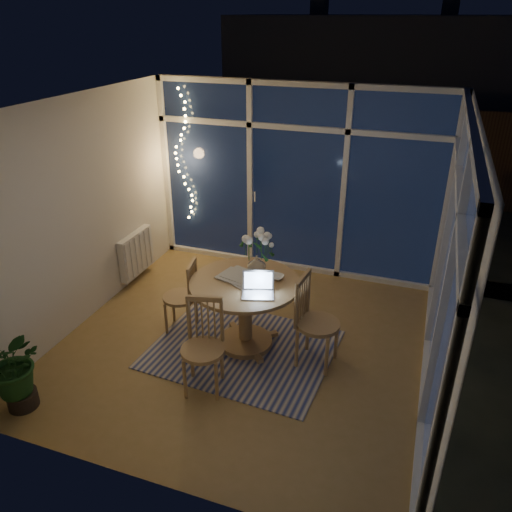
# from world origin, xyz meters

# --- Properties ---
(floor) EXTENTS (4.00, 4.00, 0.00)m
(floor) POSITION_xyz_m (0.00, 0.00, 0.00)
(floor) COLOR olive
(floor) RESTS_ON ground
(ceiling) EXTENTS (4.00, 4.00, 0.00)m
(ceiling) POSITION_xyz_m (0.00, 0.00, 2.60)
(ceiling) COLOR white
(ceiling) RESTS_ON wall_back
(wall_back) EXTENTS (4.00, 0.04, 2.60)m
(wall_back) POSITION_xyz_m (0.00, 2.00, 1.30)
(wall_back) COLOR silver
(wall_back) RESTS_ON floor
(wall_front) EXTENTS (4.00, 0.04, 2.60)m
(wall_front) POSITION_xyz_m (0.00, -2.00, 1.30)
(wall_front) COLOR silver
(wall_front) RESTS_ON floor
(wall_left) EXTENTS (0.04, 4.00, 2.60)m
(wall_left) POSITION_xyz_m (-2.00, 0.00, 1.30)
(wall_left) COLOR silver
(wall_left) RESTS_ON floor
(wall_right) EXTENTS (0.04, 4.00, 2.60)m
(wall_right) POSITION_xyz_m (2.00, 0.00, 1.30)
(wall_right) COLOR silver
(wall_right) RESTS_ON floor
(window_wall_back) EXTENTS (4.00, 0.10, 2.60)m
(window_wall_back) POSITION_xyz_m (0.00, 1.96, 1.30)
(window_wall_back) COLOR white
(window_wall_back) RESTS_ON floor
(window_wall_right) EXTENTS (0.10, 4.00, 2.60)m
(window_wall_right) POSITION_xyz_m (1.96, 0.00, 1.30)
(window_wall_right) COLOR white
(window_wall_right) RESTS_ON floor
(radiator) EXTENTS (0.10, 0.70, 0.58)m
(radiator) POSITION_xyz_m (-1.94, 0.90, 0.40)
(radiator) COLOR silver
(radiator) RESTS_ON wall_left
(fairy_lights) EXTENTS (0.24, 0.10, 1.85)m
(fairy_lights) POSITION_xyz_m (-1.65, 1.88, 1.52)
(fairy_lights) COLOR #FFCF66
(fairy_lights) RESTS_ON window_wall_back
(garden_patio) EXTENTS (12.00, 6.00, 0.10)m
(garden_patio) POSITION_xyz_m (0.50, 5.00, -0.06)
(garden_patio) COLOR black
(garden_patio) RESTS_ON ground
(garden_fence) EXTENTS (11.00, 0.08, 1.80)m
(garden_fence) POSITION_xyz_m (0.00, 5.50, 0.90)
(garden_fence) COLOR #392314
(garden_fence) RESTS_ON ground
(neighbour_roof) EXTENTS (7.00, 3.00, 2.20)m
(neighbour_roof) POSITION_xyz_m (0.30, 8.50, 2.20)
(neighbour_roof) COLOR #2F3339
(neighbour_roof) RESTS_ON ground
(garden_shrubs) EXTENTS (0.90, 0.90, 0.90)m
(garden_shrubs) POSITION_xyz_m (-0.80, 3.40, 0.45)
(garden_shrubs) COLOR black
(garden_shrubs) RESTS_ON ground
(rug) EXTENTS (2.02, 1.66, 0.01)m
(rug) POSITION_xyz_m (0.01, -0.13, 0.01)
(rug) COLOR beige
(rug) RESTS_ON floor
(dining_table) EXTENTS (1.25, 1.25, 0.80)m
(dining_table) POSITION_xyz_m (0.01, -0.03, 0.40)
(dining_table) COLOR #A18349
(dining_table) RESTS_ON floor
(chair_left) EXTENTS (0.48, 0.48, 0.89)m
(chair_left) POSITION_xyz_m (-0.81, 0.02, 0.45)
(chair_left) COLOR #A18349
(chair_left) RESTS_ON floor
(chair_right) EXTENTS (0.52, 0.52, 1.03)m
(chair_right) POSITION_xyz_m (0.83, -0.08, 0.51)
(chair_right) COLOR #A18349
(chair_right) RESTS_ON floor
(chair_front) EXTENTS (0.54, 0.54, 0.97)m
(chair_front) POSITION_xyz_m (-0.12, -0.85, 0.48)
(chair_front) COLOR #A18349
(chair_front) RESTS_ON floor
(laptop) EXTENTS (0.39, 0.36, 0.24)m
(laptop) POSITION_xyz_m (0.23, -0.25, 0.92)
(laptop) COLOR silver
(laptop) RESTS_ON dining_table
(flower_vase) EXTENTS (0.21, 0.21, 0.21)m
(flower_vase) POSITION_xyz_m (0.06, 0.19, 0.91)
(flower_vase) COLOR white
(flower_vase) RESTS_ON dining_table
(bowl) EXTENTS (0.16, 0.16, 0.04)m
(bowl) POSITION_xyz_m (0.30, 0.14, 0.82)
(bowl) COLOR white
(bowl) RESTS_ON dining_table
(newspapers) EXTENTS (0.50, 0.45, 0.02)m
(newspapers) POSITION_xyz_m (-0.08, 0.04, 0.82)
(newspapers) COLOR silver
(newspapers) RESTS_ON dining_table
(phone) EXTENTS (0.11, 0.06, 0.01)m
(phone) POSITION_xyz_m (0.13, -0.12, 0.81)
(phone) COLOR black
(phone) RESTS_ON dining_table
(potted_plant) EXTENTS (0.55, 0.48, 0.76)m
(potted_plant) POSITION_xyz_m (-1.63, -1.65, 0.38)
(potted_plant) COLOR #18441A
(potted_plant) RESTS_ON floor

